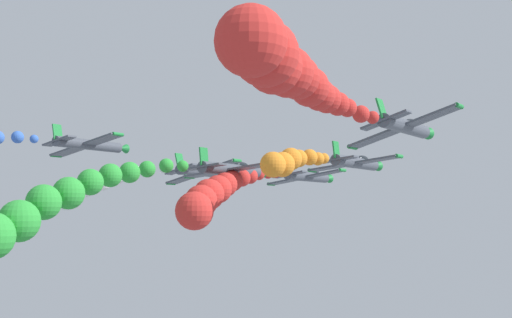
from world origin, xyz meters
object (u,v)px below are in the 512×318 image
airplane_lead (308,176)px  airplane_left_outer (232,169)px  airplane_right_outer (90,145)px  airplane_left_inner (206,171)px  airplane_right_inner (356,163)px  airplane_trailing (406,127)px

airplane_lead → airplane_left_outer: airplane_lead is taller
airplane_lead → airplane_left_outer: bearing=-87.8°
airplane_lead → airplane_left_outer: (0.61, -16.21, -0.08)m
airplane_right_outer → airplane_left_outer: bearing=4.3°
airplane_left_inner → airplane_right_outer: airplane_right_outer is taller
airplane_right_inner → airplane_right_outer: size_ratio=1.00×
airplane_lead → airplane_left_outer: 16.22m
airplane_lead → airplane_left_inner: 11.76m
airplane_lead → airplane_right_outer: bearing=-133.6°
airplane_lead → airplane_left_inner: size_ratio=1.00×
airplane_lead → airplane_trailing: (17.89, -17.01, 2.73)m
airplane_trailing → airplane_right_inner: bearing=131.8°
airplane_lead → airplane_right_outer: (-16.67, -17.52, 3.07)m
airplane_left_inner → airplane_trailing: size_ratio=1.00×
airplane_right_outer → airplane_trailing: bearing=0.8°
airplane_left_inner → airplane_right_outer: size_ratio=1.00×
airplane_right_inner → airplane_right_outer: 27.97m
airplane_left_inner → airplane_right_outer: bearing=-132.9°
airplane_right_inner → airplane_left_outer: (-8.70, -8.79, -0.84)m
airplane_lead → airplane_left_inner: bearing=-134.3°
airplane_trailing → airplane_left_inner: bearing=161.8°
airplane_lead → airplane_right_outer: size_ratio=1.00×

